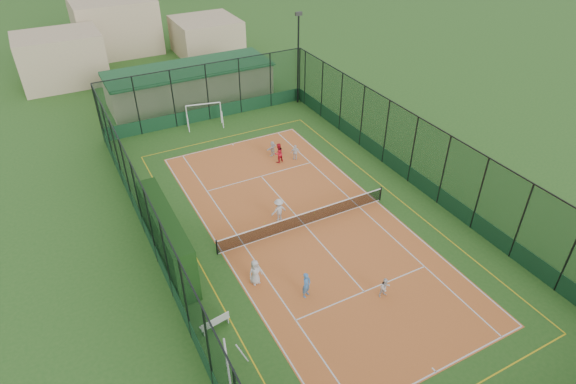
{
  "coord_description": "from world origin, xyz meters",
  "views": [
    {
      "loc": [
        -11.92,
        -20.39,
        18.7
      ],
      "look_at": [
        -0.03,
        2.18,
        1.2
      ],
      "focal_mm": 30.0,
      "sensor_mm": 36.0,
      "label": 1
    }
  ],
  "objects_px": {
    "child_near_left": "(255,272)",
    "child_far_back": "(272,148)",
    "child_near_right": "(385,288)",
    "child_far_left": "(279,210)",
    "child_far_right": "(295,152)",
    "floodlight_ne": "(298,59)",
    "futsal_goal_far": "(204,115)",
    "child_near_mid": "(306,285)",
    "clubhouse": "(190,83)",
    "white_bench": "(215,322)",
    "coach": "(278,153)",
    "futsal_goal_near": "(229,379)"
  },
  "relations": [
    {
      "from": "child_near_right",
      "to": "child_far_back",
      "type": "xyz_separation_m",
      "value": [
        1.34,
        15.85,
        0.0
      ]
    },
    {
      "from": "child_far_right",
      "to": "child_far_back",
      "type": "bearing_deg",
      "value": -30.73
    },
    {
      "from": "child_far_left",
      "to": "child_far_right",
      "type": "relative_size",
      "value": 1.28
    },
    {
      "from": "white_bench",
      "to": "futsal_goal_far",
      "type": "relative_size",
      "value": 0.5
    },
    {
      "from": "white_bench",
      "to": "child_near_left",
      "type": "relative_size",
      "value": 0.98
    },
    {
      "from": "clubhouse",
      "to": "child_far_back",
      "type": "bearing_deg",
      "value": -81.07
    },
    {
      "from": "child_near_left",
      "to": "child_near_right",
      "type": "xyz_separation_m",
      "value": [
        5.53,
        -4.0,
        -0.18
      ]
    },
    {
      "from": "child_near_right",
      "to": "child_far_right",
      "type": "relative_size",
      "value": 0.96
    },
    {
      "from": "clubhouse",
      "to": "child_far_right",
      "type": "relative_size",
      "value": 12.29
    },
    {
      "from": "futsal_goal_near",
      "to": "child_far_back",
      "type": "bearing_deg",
      "value": -16.54
    },
    {
      "from": "child_far_left",
      "to": "child_far_back",
      "type": "bearing_deg",
      "value": -117.69
    },
    {
      "from": "child_far_back",
      "to": "child_near_right",
      "type": "bearing_deg",
      "value": 58.24
    },
    {
      "from": "clubhouse",
      "to": "child_near_right",
      "type": "relative_size",
      "value": 12.86
    },
    {
      "from": "white_bench",
      "to": "coach",
      "type": "distance_m",
      "value": 15.96
    },
    {
      "from": "child_near_mid",
      "to": "child_far_right",
      "type": "height_order",
      "value": "child_near_mid"
    },
    {
      "from": "futsal_goal_far",
      "to": "coach",
      "type": "bearing_deg",
      "value": -59.72
    },
    {
      "from": "child_near_mid",
      "to": "coach",
      "type": "distance_m",
      "value": 13.7
    },
    {
      "from": "white_bench",
      "to": "child_far_back",
      "type": "relative_size",
      "value": 1.27
    },
    {
      "from": "child_far_left",
      "to": "child_far_back",
      "type": "xyz_separation_m",
      "value": [
        3.28,
        7.54,
        -0.2
      ]
    },
    {
      "from": "child_near_left",
      "to": "child_far_back",
      "type": "relative_size",
      "value": 1.29
    },
    {
      "from": "clubhouse",
      "to": "floodlight_ne",
      "type": "bearing_deg",
      "value": -32.12
    },
    {
      "from": "white_bench",
      "to": "child_far_right",
      "type": "relative_size",
      "value": 1.21
    },
    {
      "from": "child_far_right",
      "to": "child_far_back",
      "type": "height_order",
      "value": "child_far_right"
    },
    {
      "from": "clubhouse",
      "to": "child_far_left",
      "type": "height_order",
      "value": "clubhouse"
    },
    {
      "from": "futsal_goal_near",
      "to": "child_far_left",
      "type": "height_order",
      "value": "futsal_goal_near"
    },
    {
      "from": "futsal_goal_far",
      "to": "child_near_left",
      "type": "distance_m",
      "value": 19.7
    },
    {
      "from": "floodlight_ne",
      "to": "clubhouse",
      "type": "bearing_deg",
      "value": 147.88
    },
    {
      "from": "white_bench",
      "to": "coach",
      "type": "xyz_separation_m",
      "value": [
        9.83,
        12.58,
        0.36
      ]
    },
    {
      "from": "child_far_back",
      "to": "futsal_goal_near",
      "type": "bearing_deg",
      "value": 31.7
    },
    {
      "from": "child_near_mid",
      "to": "coach",
      "type": "height_order",
      "value": "coach"
    },
    {
      "from": "child_far_left",
      "to": "child_near_mid",
      "type": "bearing_deg",
      "value": 71.39
    },
    {
      "from": "child_near_right",
      "to": "child_near_left",
      "type": "bearing_deg",
      "value": 147.73
    },
    {
      "from": "child_far_back",
      "to": "clubhouse",
      "type": "bearing_deg",
      "value": -108.0
    },
    {
      "from": "child_far_left",
      "to": "child_far_right",
      "type": "distance_m",
      "value": 7.64
    },
    {
      "from": "child_far_right",
      "to": "child_near_right",
      "type": "bearing_deg",
      "value": 97.26
    },
    {
      "from": "child_near_mid",
      "to": "child_far_back",
      "type": "height_order",
      "value": "child_near_mid"
    },
    {
      "from": "futsal_goal_near",
      "to": "floodlight_ne",
      "type": "bearing_deg",
      "value": -19.32
    },
    {
      "from": "child_near_right",
      "to": "child_far_left",
      "type": "xyz_separation_m",
      "value": [
        -1.94,
        8.31,
        0.2
      ]
    },
    {
      "from": "white_bench",
      "to": "coach",
      "type": "height_order",
      "value": "coach"
    },
    {
      "from": "clubhouse",
      "to": "child_far_left",
      "type": "relative_size",
      "value": 9.59
    },
    {
      "from": "floodlight_ne",
      "to": "child_near_left",
      "type": "height_order",
      "value": "floodlight_ne"
    },
    {
      "from": "floodlight_ne",
      "to": "child_near_left",
      "type": "bearing_deg",
      "value": -124.18
    },
    {
      "from": "floodlight_ne",
      "to": "coach",
      "type": "bearing_deg",
      "value": -126.19
    },
    {
      "from": "white_bench",
      "to": "child_far_right",
      "type": "bearing_deg",
      "value": 38.71
    },
    {
      "from": "floodlight_ne",
      "to": "futsal_goal_far",
      "type": "height_order",
      "value": "floodlight_ne"
    },
    {
      "from": "child_far_right",
      "to": "coach",
      "type": "height_order",
      "value": "coach"
    },
    {
      "from": "child_near_mid",
      "to": "child_far_back",
      "type": "bearing_deg",
      "value": 41.72
    },
    {
      "from": "child_near_mid",
      "to": "child_near_left",
      "type": "bearing_deg",
      "value": 104.27
    },
    {
      "from": "clubhouse",
      "to": "child_near_right",
      "type": "xyz_separation_m",
      "value": [
        0.74,
        -29.11,
        -0.97
      ]
    },
    {
      "from": "child_near_left",
      "to": "child_near_right",
      "type": "height_order",
      "value": "child_near_left"
    }
  ]
}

